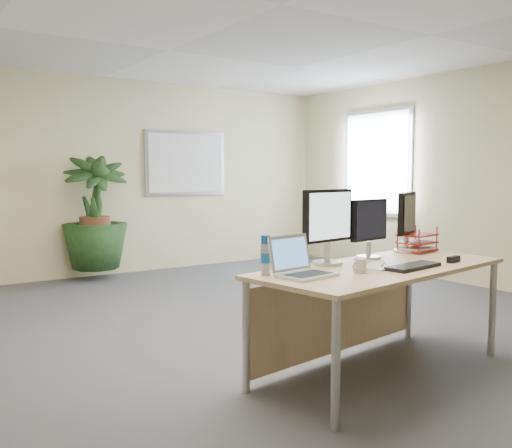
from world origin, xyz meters
TOP-DOWN VIEW (x-y plane):
  - floor at (0.00, 0.00)m, footprint 8.00×8.00m
  - back_wall at (0.00, 4.00)m, footprint 7.00×0.04m
  - ceiling at (0.00, 0.00)m, footprint 7.00×8.00m
  - whiteboard at (1.20, 3.97)m, footprint 1.30×0.04m
  - window at (3.47, 2.30)m, footprint 0.04×1.30m
  - desk at (0.19, -0.78)m, footprint 2.07×1.11m
  - floor_plant at (-0.27, 3.70)m, footprint 0.94×0.94m
  - monitor_left at (-0.06, -0.62)m, footprint 0.48×0.22m
  - monitor_right at (0.39, -0.58)m, footprint 0.40×0.18m
  - monitor_dark at (0.89, -0.51)m, footprint 0.41×0.24m
  - laptop at (-0.49, -0.85)m, footprint 0.38×0.35m
  - keyboard at (0.31, -1.07)m, footprint 0.48×0.22m
  - coffee_mug at (-0.10, -0.99)m, footprint 0.12×0.08m
  - spiral_notebook at (0.16, -0.92)m, footprint 0.31×0.25m
  - orange_pen at (0.19, -0.91)m, footprint 0.13×0.10m
  - yellow_highlighter at (0.39, -0.94)m, footprint 0.11×0.03m
  - water_bottle at (-0.66, -0.71)m, footprint 0.07×0.07m
  - letter_tray at (0.99, -0.54)m, footprint 0.33×0.27m
  - stapler at (0.76, -1.06)m, footprint 0.14×0.06m

SIDE VIEW (x-z plane):
  - floor at x=0.00m, z-range 0.00..0.00m
  - desk at x=0.19m, z-range 0.22..0.98m
  - floor_plant at x=-0.27m, z-range 0.00..1.50m
  - spiral_notebook at x=0.16m, z-range 0.76..0.77m
  - yellow_highlighter at x=0.39m, z-range 0.76..0.77m
  - keyboard at x=0.31m, z-range 0.76..0.78m
  - orange_pen at x=0.19m, z-range 0.77..0.78m
  - stapler at x=0.76m, z-range 0.76..0.80m
  - coffee_mug at x=-0.10m, z-range 0.76..0.85m
  - laptop at x=-0.49m, z-range 0.70..0.94m
  - letter_tray at x=0.99m, z-range 0.75..0.89m
  - water_bottle at x=-0.66m, z-range 0.75..1.01m
  - monitor_right at x=0.39m, z-range 0.79..1.24m
  - monitor_dark at x=0.89m, z-range 0.79..1.28m
  - monitor_left at x=-0.06m, z-range 0.80..1.33m
  - back_wall at x=0.00m, z-range 0.00..2.70m
  - whiteboard at x=1.20m, z-range 1.07..2.02m
  - window at x=3.47m, z-range 0.77..2.33m
  - ceiling at x=0.00m, z-range 2.69..2.71m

